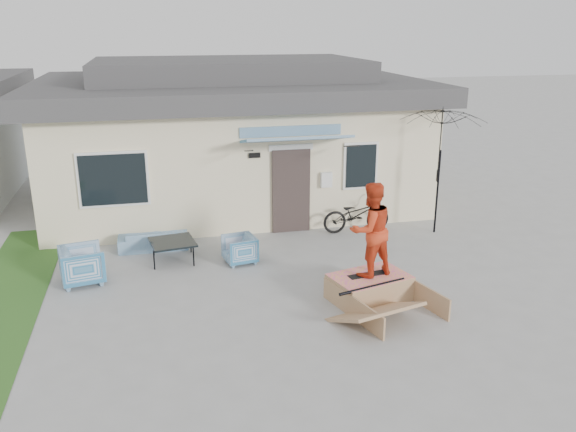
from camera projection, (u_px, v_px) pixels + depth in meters
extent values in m
plane|color=#959593|center=(295.00, 316.00, 10.64)|extent=(90.00, 90.00, 0.00)
cube|color=#2A571F|center=(7.00, 297.00, 11.37)|extent=(1.40, 8.00, 0.01)
cube|color=beige|center=(231.00, 147.00, 17.59)|extent=(10.00, 7.00, 3.00)
cube|color=#3A3A3D|center=(229.00, 88.00, 17.05)|extent=(10.80, 7.80, 0.50)
cube|color=#3A3A3D|center=(228.00, 68.00, 16.88)|extent=(7.50, 4.50, 0.60)
cube|color=#392D2A|center=(291.00, 191.00, 14.66)|extent=(0.95, 0.08, 2.10)
cube|color=white|center=(113.00, 179.00, 13.60)|extent=(1.60, 0.06, 1.30)
cube|color=white|center=(361.00, 166.00, 14.89)|extent=(0.90, 0.06, 1.20)
cube|color=#216997|center=(296.00, 139.00, 13.76)|extent=(2.50, 1.09, 0.29)
imported|color=#216997|center=(153.00, 236.00, 13.74)|extent=(1.59, 0.48, 0.62)
imported|color=#216997|center=(82.00, 263.00, 11.90)|extent=(0.91, 0.95, 0.84)
imported|color=#216997|center=(240.00, 248.00, 12.93)|extent=(0.72, 0.75, 0.68)
cube|color=black|center=(173.00, 251.00, 13.06)|extent=(1.06, 1.06, 0.46)
imported|color=black|center=(356.00, 211.00, 14.81)|extent=(1.73, 0.61, 1.10)
cylinder|color=black|center=(437.00, 192.00, 14.61)|extent=(0.05, 0.05, 2.10)
imported|color=black|center=(440.00, 164.00, 14.39)|extent=(2.09, 1.94, 0.90)
cube|color=black|center=(369.00, 274.00, 11.19)|extent=(0.83, 0.32, 0.05)
imported|color=red|center=(371.00, 228.00, 10.91)|extent=(1.02, 0.88, 1.79)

